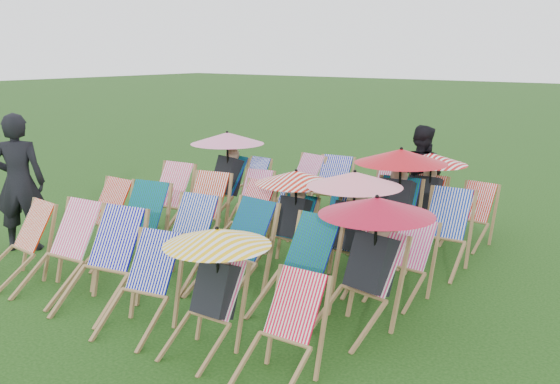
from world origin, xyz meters
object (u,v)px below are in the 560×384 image
Objects in this scene: deckchair_5 at (280,333)px; deckchair_29 at (469,215)px; person_rear at (420,176)px; deckchair_0 at (16,244)px; person_left at (19,182)px.

deckchair_29 is (-0.12, 4.62, -0.01)m from deckchair_5.
deckchair_5 is 5.26m from person_rear.
person_rear is (2.81, 5.14, 0.34)m from deckchair_0.
deckchair_5 is 5.05m from person_left.
deckchair_5 is 0.54× the size of person_rear.
person_rear reaches higher than deckchair_5.
person_rear is (3.85, 4.44, -0.16)m from person_left.
person_left is (-4.97, 0.69, 0.52)m from deckchair_5.
deckchair_0 is at bearing -125.22° from deckchair_29.
person_left is 1.20× the size of person_rear.
deckchair_5 reaches higher than deckchair_29.
person_rear is at bearing 66.11° from deckchair_0.
deckchair_5 is at bearing -84.32° from deckchair_29.
deckchair_0 is at bearing 60.83° from person_rear.
deckchair_5 is (3.93, 0.01, -0.02)m from deckchair_0.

